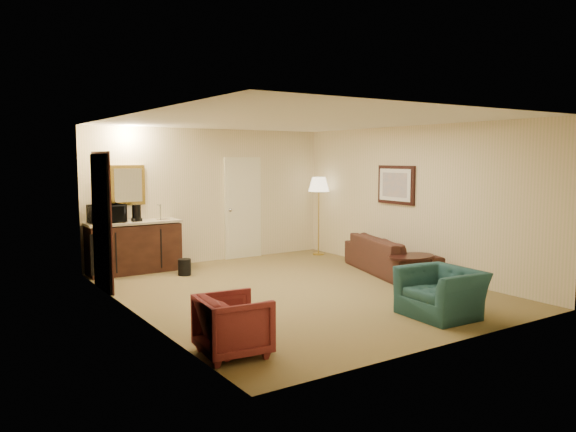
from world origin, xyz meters
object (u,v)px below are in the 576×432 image
Objects in this scene: floor_lamp at (319,216)px; wetbar_cabinet at (134,247)px; coffee_table at (411,270)px; coffee_maker at (137,213)px; teal_armchair at (441,285)px; sofa at (391,249)px; waste_bin at (184,267)px; rose_chair_far at (235,321)px; rose_chair_near at (233,322)px; microwave at (107,212)px.

wetbar_cabinet is at bearing 175.25° from floor_lamp.
floor_lamp is at bearing 82.09° from coffee_table.
teal_armchair is at bearing -70.60° from coffee_maker.
wetbar_cabinet is at bearing 72.63° from sofa.
waste_bin is at bearing -47.92° from wetbar_cabinet.
sofa is 3.43× the size of rose_chair_far.
teal_armchair is at bearing -101.88° from rose_chair_far.
teal_armchair is 1.81m from coffee_table.
teal_armchair reaches higher than waste_bin.
rose_chair_far is 6.05m from floor_lamp.
rose_chair_near is 2.46× the size of waste_bin.
coffee_maker is (0.50, -0.06, -0.05)m from microwave.
sofa is at bearing -30.02° from waste_bin.
coffee_table is (3.92, 1.30, -0.11)m from rose_chair_near.
coffee_table is at bearing -51.59° from coffee_maker.
rose_chair_far is at bearing 132.34° from sofa.
microwave reaches higher than waste_bin.
coffee_maker reaches higher than teal_armchair.
coffee_table is 1.45× the size of microwave.
sofa is 2.75m from teal_armchair.
wetbar_cabinet is at bearing 0.25° from rose_chair_near.
floor_lamp is at bearing 7.13° from waste_bin.
waste_bin is (1.06, 3.87, -0.17)m from rose_chair_far.
floor_lamp reaches higher than waste_bin.
floor_lamp is (1.43, 4.60, 0.41)m from teal_armchair.
floor_lamp is 3.82m from coffee_maker.
floor_lamp is (0.43, 3.10, 0.58)m from coffee_table.
coffee_table reaches higher than waste_bin.
microwave is 0.51m from coffee_maker.
rose_chair_near is at bearing 140.52° from rose_chair_far.
waste_bin is (1.15, 4.00, -0.21)m from rose_chair_near.
coffee_maker is at bearing -10.97° from rose_chair_far.
floor_lamp is 2.86× the size of microwave.
rose_chair_far reaches higher than waste_bin.
waste_bin is 1.30m from coffee_maker.
teal_armchair is (2.42, -4.92, -0.04)m from wetbar_cabinet.
wetbar_cabinet is 5.50× the size of coffee_maker.
sofa is 2.61× the size of coffee_table.
rose_chair_near is at bearing -103.21° from coffee_maker.
rose_chair_near reaches higher than waste_bin.
wetbar_cabinet is 4.84m from coffee_table.
wetbar_cabinet is at bearing 132.08° from waste_bin.
waste_bin is at bearing -172.87° from floor_lamp.
teal_armchair is 5.46m from coffee_maker.
floor_lamp is 4.33m from microwave.
microwave is (-4.26, 2.56, 0.69)m from sofa.
teal_armchair reaches higher than rose_chair_near.
microwave is (0.04, 4.74, 0.77)m from rose_chair_near.
wetbar_cabinet is 1.72× the size of teal_armchair.
sofa is 1.32× the size of floor_lamp.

